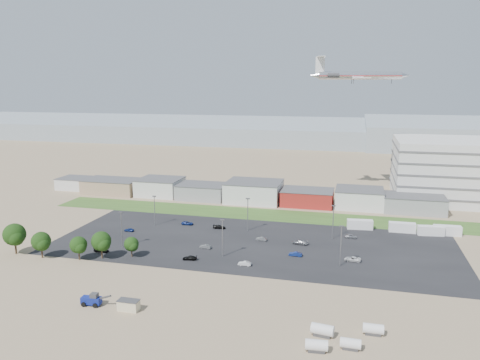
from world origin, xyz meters
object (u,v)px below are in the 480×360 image
(tree_far_left, at_px, (15,237))
(parked_car_3, at_px, (190,258))
(box_trailer_a, at_px, (360,224))
(parked_car_9, at_px, (187,223))
(parked_car_10, at_px, (101,250))
(parked_car_12, at_px, (300,242))
(parked_car_7, at_px, (261,239))
(parked_car_6, at_px, (219,227))
(telehandler, at_px, (91,299))
(parked_car_8, at_px, (351,236))
(parked_car_4, at_px, (205,247))
(airliner, at_px, (360,75))
(parked_car_1, at_px, (295,254))
(parked_car_0, at_px, (353,259))
(portable_shed, at_px, (129,305))
(storage_tank_nw, at_px, (322,330))
(parked_car_5, at_px, (129,230))
(parked_car_13, at_px, (245,263))

(tree_far_left, height_order, parked_car_3, tree_far_left)
(box_trailer_a, relative_size, parked_car_9, 2.08)
(parked_car_10, height_order, parked_car_12, parked_car_12)
(parked_car_7, xyz_separation_m, parked_car_9, (-27.94, 10.15, -0.01))
(box_trailer_a, relative_size, parked_car_6, 1.99)
(telehandler, relative_size, parked_car_8, 1.87)
(parked_car_4, bearing_deg, telehandler, -13.48)
(box_trailer_a, xyz_separation_m, parked_car_9, (-57.30, -9.56, -1.00))
(box_trailer_a, distance_m, parked_car_7, 35.38)
(airliner, bearing_deg, tree_far_left, -144.98)
(parked_car_1, bearing_deg, parked_car_7, -127.72)
(parked_car_3, distance_m, parked_car_12, 34.20)
(parked_car_0, distance_m, parked_car_1, 15.57)
(parked_car_7, distance_m, parked_car_9, 29.73)
(portable_shed, height_order, box_trailer_a, box_trailer_a)
(parked_car_6, bearing_deg, parked_car_7, -123.30)
(parked_car_8, bearing_deg, parked_car_7, 109.02)
(portable_shed, relative_size, tree_far_left, 0.46)
(parked_car_1, distance_m, parked_car_10, 55.42)
(portable_shed, bearing_deg, parked_car_10, 128.34)
(portable_shed, distance_m, box_trailer_a, 85.52)
(tree_far_left, distance_m, parked_car_3, 50.19)
(storage_tank_nw, height_order, parked_car_7, storage_tank_nw)
(parked_car_3, relative_size, parked_car_4, 1.12)
(parked_car_7, bearing_deg, tree_far_left, -63.07)
(airliner, bearing_deg, parked_car_8, -102.42)
(parked_car_5, bearing_deg, telehandler, 17.89)
(parked_car_9, bearing_deg, airliner, -40.69)
(parked_car_9, bearing_deg, portable_shed, -169.92)
(parked_car_7, distance_m, parked_car_13, 20.92)
(box_trailer_a, xyz_separation_m, parked_car_3, (-45.15, -40.32, -0.99))
(tree_far_left, distance_m, parked_car_5, 34.47)
(parked_car_10, height_order, parked_car_13, parked_car_10)
(parked_car_0, relative_size, parked_car_10, 1.01)
(telehandler, bearing_deg, parked_car_0, 33.43)
(storage_tank_nw, bearing_deg, parked_car_0, 83.06)
(tree_far_left, relative_size, parked_car_3, 2.56)
(parked_car_6, xyz_separation_m, parked_car_10, (-26.47, -29.58, 0.03))
(tree_far_left, height_order, parked_car_10, tree_far_left)
(portable_shed, bearing_deg, parked_car_9, 98.64)
(box_trailer_a, height_order, parked_car_3, box_trailer_a)
(parked_car_1, bearing_deg, parked_car_10, -75.18)
(parked_car_7, height_order, parked_car_9, parked_car_7)
(parked_car_1, height_order, parked_car_5, parked_car_1)
(parked_car_4, xyz_separation_m, parked_car_10, (-28.05, -10.11, 0.06))
(portable_shed, distance_m, parked_car_0, 61.17)
(box_trailer_a, relative_size, parked_car_3, 2.12)
(storage_tank_nw, xyz_separation_m, parked_car_6, (-38.55, 60.35, -0.67))
(parked_car_3, distance_m, parked_car_5, 33.91)
(parked_car_0, xyz_separation_m, parked_car_6, (-43.55, 19.31, -0.01))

